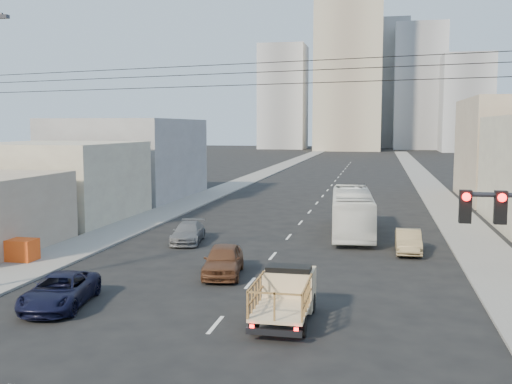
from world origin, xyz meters
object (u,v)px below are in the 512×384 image
(city_bus, at_px, (352,212))
(sedan_grey, at_px, (188,233))
(flatbed_pickup, at_px, (285,292))
(navy_pickup, at_px, (60,291))
(sedan_tan, at_px, (408,241))
(crate_stack, at_px, (19,250))
(sedan_brown, at_px, (223,260))

(city_bus, height_order, sedan_grey, city_bus)
(flatbed_pickup, xyz_separation_m, navy_pickup, (-9.16, -0.07, -0.44))
(sedan_tan, distance_m, crate_stack, 21.57)
(sedan_brown, height_order, crate_stack, sedan_brown)
(flatbed_pickup, relative_size, navy_pickup, 0.94)
(city_bus, bearing_deg, navy_pickup, -123.68)
(sedan_brown, distance_m, sedan_grey, 8.78)
(sedan_tan, bearing_deg, crate_stack, -161.93)
(sedan_grey, bearing_deg, city_bus, 18.41)
(flatbed_pickup, bearing_deg, crate_stack, 156.44)
(flatbed_pickup, xyz_separation_m, city_bus, (1.59, 18.84, 0.44))
(city_bus, bearing_deg, sedan_brown, -118.04)
(navy_pickup, bearing_deg, sedan_grey, 77.36)
(navy_pickup, distance_m, city_bus, 21.77)
(navy_pickup, height_order, sedan_brown, sedan_brown)
(navy_pickup, height_order, sedan_tan, sedan_tan)
(flatbed_pickup, bearing_deg, navy_pickup, -179.56)
(flatbed_pickup, distance_m, crate_stack, 16.84)
(city_bus, relative_size, sedan_grey, 2.53)
(city_bus, bearing_deg, sedan_grey, -157.45)
(navy_pickup, distance_m, crate_stack, 9.25)
(sedan_brown, bearing_deg, crate_stack, 169.06)
(flatbed_pickup, xyz_separation_m, crate_stack, (-15.43, 6.73, -0.40))
(flatbed_pickup, distance_m, navy_pickup, 9.17)
(sedan_tan, bearing_deg, sedan_brown, -141.49)
(navy_pickup, bearing_deg, city_bus, 51.16)
(navy_pickup, relative_size, sedan_tan, 1.17)
(sedan_brown, xyz_separation_m, sedan_tan, (9.07, 7.28, -0.09))
(city_bus, height_order, sedan_brown, city_bus)
(crate_stack, bearing_deg, sedan_brown, -2.56)
(sedan_brown, bearing_deg, navy_pickup, -137.63)
(flatbed_pickup, bearing_deg, sedan_brown, 122.89)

